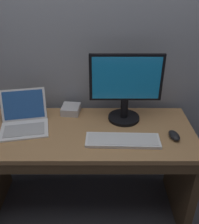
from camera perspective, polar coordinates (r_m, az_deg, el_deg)
name	(u,v)px	position (r m, az deg, el deg)	size (l,w,h in m)	color
ground_plane	(86,206)	(2.18, -3.11, -20.25)	(14.00, 14.00, 0.00)	#4C4C51
desk	(84,158)	(1.82, -3.56, -10.32)	(1.46, 0.61, 0.73)	#A87A4C
laptop_white	(23,118)	(1.78, -16.69, -1.34)	(0.36, 0.36, 0.22)	white
external_monitor	(125,89)	(1.70, 5.65, 5.18)	(0.48, 0.22, 0.47)	black
wired_keyboard	(122,140)	(1.58, 5.04, -6.31)	(0.46, 0.16, 0.02)	white
computer_mouse	(173,135)	(1.67, 16.19, -5.03)	(0.06, 0.11, 0.04)	black
external_drive_box	(70,109)	(1.88, -6.58, 0.59)	(0.13, 0.14, 0.05)	silver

